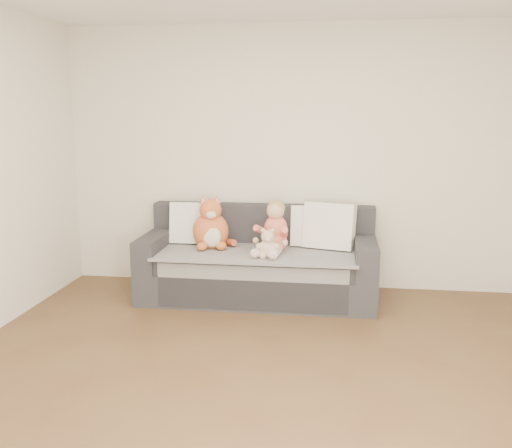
{
  "coord_description": "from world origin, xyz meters",
  "views": [
    {
      "loc": [
        0.47,
        -3.18,
        1.76
      ],
      "look_at": [
        -0.24,
        1.87,
        0.75
      ],
      "focal_mm": 40.0,
      "sensor_mm": 36.0,
      "label": 1
    }
  ],
  "objects": [
    {
      "name": "room_shell",
      "position": [
        0.0,
        0.42,
        1.3
      ],
      "size": [
        5.0,
        5.0,
        5.0
      ],
      "color": "brown",
      "rests_on": "ground"
    },
    {
      "name": "sofa",
      "position": [
        -0.24,
        2.06,
        0.31
      ],
      "size": [
        2.2,
        0.94,
        0.85
      ],
      "color": "#26272B",
      "rests_on": "ground"
    },
    {
      "name": "cushion_left",
      "position": [
        -0.92,
        2.21,
        0.68
      ],
      "size": [
        0.45,
        0.21,
        0.42
      ],
      "rotation": [
        0.0,
        0.0,
        0.01
      ],
      "color": "white",
      "rests_on": "sofa"
    },
    {
      "name": "cushion_right_back",
      "position": [
        0.27,
        2.25,
        0.67
      ],
      "size": [
        0.43,
        0.2,
        0.41
      ],
      "rotation": [
        0.0,
        0.0,
        -0.02
      ],
      "color": "white",
      "rests_on": "sofa"
    },
    {
      "name": "cushion_right_front",
      "position": [
        0.42,
        2.16,
        0.69
      ],
      "size": [
        0.52,
        0.33,
        0.45
      ],
      "rotation": [
        0.0,
        0.0,
        -0.26
      ],
      "color": "white",
      "rests_on": "sofa"
    },
    {
      "name": "toddler",
      "position": [
        -0.08,
        1.97,
        0.67
      ],
      "size": [
        0.34,
        0.49,
        0.48
      ],
      "rotation": [
        0.0,
        0.0,
        -0.21
      ],
      "color": "#E1684F",
      "rests_on": "sofa"
    },
    {
      "name": "plush_cat",
      "position": [
        -0.7,
        2.04,
        0.67
      ],
      "size": [
        0.43,
        0.41,
        0.53
      ],
      "rotation": [
        0.0,
        0.0,
        0.27
      ],
      "color": "#C9572C",
      "rests_on": "sofa"
    },
    {
      "name": "teddy_bear",
      "position": [
        -0.12,
        1.74,
        0.58
      ],
      "size": [
        0.21,
        0.16,
        0.27
      ],
      "rotation": [
        0.0,
        0.0,
        0.2
      ],
      "color": "tan",
      "rests_on": "sofa"
    },
    {
      "name": "plush_cow",
      "position": [
        -0.11,
        1.84,
        0.54
      ],
      "size": [
        0.14,
        0.2,
        0.17
      ],
      "rotation": [
        0.0,
        0.0,
        -0.38
      ],
      "color": "white",
      "rests_on": "sofa"
    },
    {
      "name": "sippy_cup",
      "position": [
        -0.23,
        1.89,
        0.53
      ],
      "size": [
        0.1,
        0.07,
        0.11
      ],
      "rotation": [
        0.0,
        0.0,
        0.28
      ],
      "color": "purple",
      "rests_on": "sofa"
    }
  ]
}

